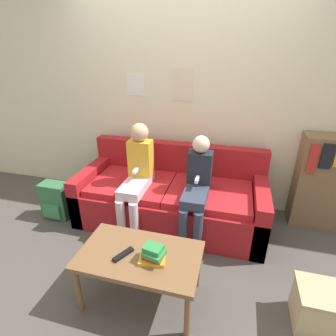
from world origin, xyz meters
name	(u,v)px	position (x,y,z in m)	size (l,w,h in m)	color
ground_plane	(157,250)	(0.00, 0.00, 0.00)	(10.00, 10.00, 0.00)	#4C4742
wall_back	(183,97)	(0.00, 1.08, 1.30)	(8.00, 0.06, 2.60)	beige
couch	(171,198)	(0.00, 0.55, 0.28)	(2.02, 0.87, 0.81)	maroon
coffee_table	(140,259)	(0.03, -0.53, 0.39)	(0.90, 0.52, 0.44)	brown
person_left	(137,173)	(-0.32, 0.36, 0.64)	(0.24, 0.59, 1.13)	silver
person_right	(197,185)	(0.31, 0.35, 0.59)	(0.24, 0.59, 1.05)	#33384C
tv_remote	(123,254)	(-0.07, -0.58, 0.45)	(0.12, 0.17, 0.02)	black
book_stack	(153,255)	(0.15, -0.57, 0.50)	(0.20, 0.15, 0.12)	gold
bookshelf	(321,182)	(1.56, 0.89, 0.52)	(0.51, 0.30, 1.03)	brown
storage_box	(320,308)	(1.33, -0.42, 0.16)	(0.34, 0.31, 0.32)	#CCB284
backpack	(56,201)	(-1.29, 0.25, 0.21)	(0.31, 0.21, 0.43)	#336B42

